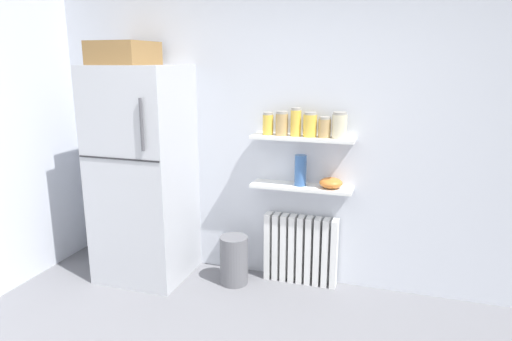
# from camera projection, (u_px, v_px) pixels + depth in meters

# --- Properties ---
(back_wall) EXTENTS (7.04, 0.10, 2.60)m
(back_wall) POSITION_uv_depth(u_px,v_px,m) (298.00, 132.00, 3.80)
(back_wall) COLOR silver
(back_wall) RESTS_ON ground_plane
(refrigerator) EXTENTS (0.74, 0.71, 2.03)m
(refrigerator) POSITION_uv_depth(u_px,v_px,m) (142.00, 170.00, 3.90)
(refrigerator) COLOR #B7BABF
(refrigerator) RESTS_ON ground_plane
(radiator) EXTENTS (0.63, 0.12, 0.60)m
(radiator) POSITION_uv_depth(u_px,v_px,m) (301.00, 249.00, 3.89)
(radiator) COLOR white
(radiator) RESTS_ON ground_plane
(wall_shelf_lower) EXTENTS (0.84, 0.22, 0.02)m
(wall_shelf_lower) POSITION_uv_depth(u_px,v_px,m) (301.00, 187.00, 3.73)
(wall_shelf_lower) COLOR white
(wall_shelf_upper) EXTENTS (0.84, 0.22, 0.02)m
(wall_shelf_upper) POSITION_uv_depth(u_px,v_px,m) (303.00, 138.00, 3.63)
(wall_shelf_upper) COLOR white
(storage_jar_0) EXTENTS (0.09, 0.09, 0.18)m
(storage_jar_0) POSITION_uv_depth(u_px,v_px,m) (268.00, 124.00, 3.70)
(storage_jar_0) COLOR yellow
(storage_jar_0) RESTS_ON wall_shelf_upper
(storage_jar_1) EXTENTS (0.10, 0.10, 0.20)m
(storage_jar_1) POSITION_uv_depth(u_px,v_px,m) (282.00, 124.00, 3.66)
(storage_jar_1) COLOR tan
(storage_jar_1) RESTS_ON wall_shelf_upper
(storage_jar_2) EXTENTS (0.08, 0.08, 0.23)m
(storage_jar_2) POSITION_uv_depth(u_px,v_px,m) (296.00, 122.00, 3.62)
(storage_jar_2) COLOR yellow
(storage_jar_2) RESTS_ON wall_shelf_upper
(storage_jar_3) EXTENTS (0.11, 0.11, 0.20)m
(storage_jar_3) POSITION_uv_depth(u_px,v_px,m) (310.00, 125.00, 3.59)
(storage_jar_3) COLOR yellow
(storage_jar_3) RESTS_ON wall_shelf_upper
(storage_jar_4) EXTENTS (0.10, 0.10, 0.16)m
(storage_jar_4) POSITION_uv_depth(u_px,v_px,m) (325.00, 127.00, 3.56)
(storage_jar_4) COLOR tan
(storage_jar_4) RESTS_ON wall_shelf_upper
(storage_jar_5) EXTENTS (0.12, 0.12, 0.21)m
(storage_jar_5) POSITION_uv_depth(u_px,v_px,m) (339.00, 125.00, 3.52)
(storage_jar_5) COLOR beige
(storage_jar_5) RESTS_ON wall_shelf_upper
(vase) EXTENTS (0.10, 0.10, 0.25)m
(vase) POSITION_uv_depth(u_px,v_px,m) (300.00, 170.00, 3.70)
(vase) COLOR #38609E
(vase) RESTS_ON wall_shelf_lower
(shelf_bowl) EXTENTS (0.19, 0.19, 0.08)m
(shelf_bowl) POSITION_uv_depth(u_px,v_px,m) (331.00, 183.00, 3.65)
(shelf_bowl) COLOR orange
(shelf_bowl) RESTS_ON wall_shelf_lower
(trash_bin) EXTENTS (0.24, 0.24, 0.42)m
(trash_bin) POSITION_uv_depth(u_px,v_px,m) (234.00, 260.00, 3.89)
(trash_bin) COLOR slate
(trash_bin) RESTS_ON ground_plane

